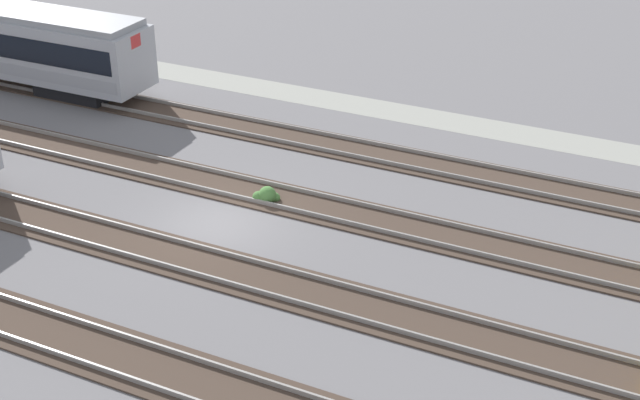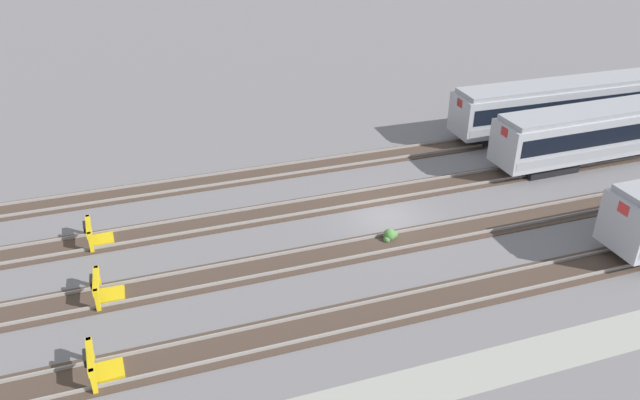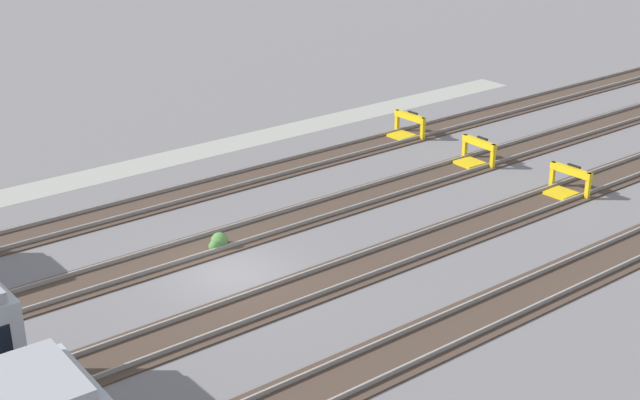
# 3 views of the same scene
# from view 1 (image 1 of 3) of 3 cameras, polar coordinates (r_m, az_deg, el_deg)

# --- Properties ---
(ground_plane) EXTENTS (400.00, 400.00, 0.00)m
(ground_plane) POSITION_cam_1_polar(r_m,az_deg,el_deg) (30.69, -6.59, -1.47)
(ground_plane) COLOR slate
(service_walkway) EXTENTS (54.00, 2.00, 0.01)m
(service_walkway) POSITION_cam_1_polar(r_m,az_deg,el_deg) (40.18, 2.36, 6.10)
(service_walkway) COLOR #9E9E93
(service_walkway) RESTS_ON ground
(rail_track_nearest) EXTENTS (90.00, 2.24, 0.21)m
(rail_track_nearest) POSITION_cam_1_polar(r_m,az_deg,el_deg) (36.44, -0.46, 3.79)
(rail_track_nearest) COLOR #47382D
(rail_track_nearest) RESTS_ON ground
(rail_track_near_inner) EXTENTS (90.00, 2.24, 0.21)m
(rail_track_near_inner) POSITION_cam_1_polar(r_m,az_deg,el_deg) (32.51, -4.31, 0.54)
(rail_track_near_inner) COLOR #47382D
(rail_track_near_inner) RESTS_ON ground
(rail_track_middle) EXTENTS (90.00, 2.24, 0.21)m
(rail_track_middle) POSITION_cam_1_polar(r_m,az_deg,el_deg) (28.91, -9.17, -3.57)
(rail_track_middle) COLOR #47382D
(rail_track_middle) RESTS_ON ground
(rail_track_far_inner) EXTENTS (90.00, 2.24, 0.21)m
(rail_track_far_inner) POSITION_cam_1_polar(r_m,az_deg,el_deg) (25.76, -15.38, -8.72)
(rail_track_far_inner) COLOR #47382D
(rail_track_far_inner) RESTS_ON ground
(weed_clump) EXTENTS (0.92, 0.70, 0.64)m
(weed_clump) POSITION_cam_1_polar(r_m,az_deg,el_deg) (31.77, -3.45, 0.27)
(weed_clump) COLOR #4C7F3D
(weed_clump) RESTS_ON ground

